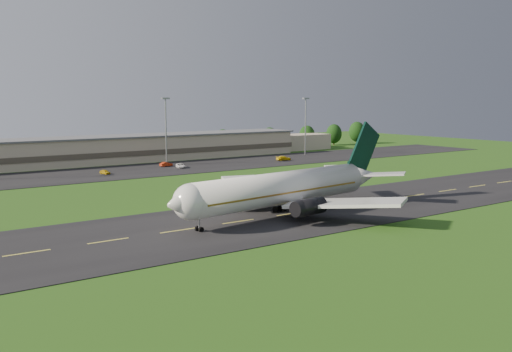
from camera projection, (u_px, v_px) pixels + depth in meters
ground at (337, 207)px, 105.60m from camera, size 360.00×360.00×0.00m
taxiway at (337, 207)px, 105.59m from camera, size 220.00×30.00×0.10m
apron at (164, 169)px, 163.78m from camera, size 260.00×30.00×0.10m
airliner at (284, 189)px, 97.96m from camera, size 51.16×41.82×15.57m
terminal at (148, 148)px, 186.47m from camera, size 145.00×16.00×8.40m
light_mast_centre at (166, 123)px, 171.41m from camera, size 2.40×1.20×20.35m
light_mast_east at (306, 119)px, 202.94m from camera, size 2.40×1.20×20.35m
tree_line at (197, 140)px, 207.85m from camera, size 197.19×8.88×9.85m
service_vehicle_a at (105, 172)px, 151.33m from camera, size 2.11×3.72×1.19m
service_vehicle_b at (166, 164)px, 168.65m from camera, size 4.12×2.02×1.30m
service_vehicle_c at (181, 166)px, 165.16m from camera, size 3.52×5.15×1.31m
service_vehicle_d at (284, 158)px, 184.92m from camera, size 5.27×2.64×1.47m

